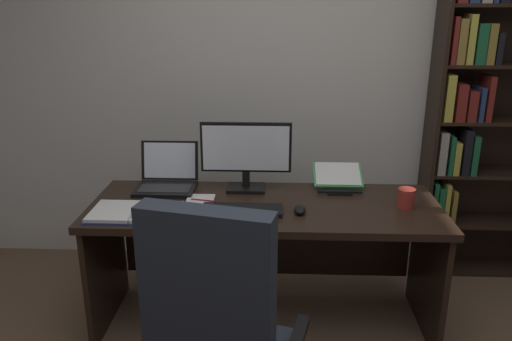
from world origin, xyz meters
The scene contains 12 objects.
wall_back centered at (0.00, 1.90, 1.33)m, with size 5.62×0.12×2.67m, color beige.
desk centered at (-0.20, 1.07, 0.55)m, with size 1.90×0.70×0.74m.
bookshelf centered at (1.20, 1.69, 1.10)m, with size 0.92×0.27×2.13m.
monitor centered at (-0.32, 1.21, 0.95)m, with size 0.52×0.16×0.40m.
laptop centered at (-0.79, 1.22, 0.80)m, with size 0.34×0.31×0.25m.
keyboard centered at (-0.32, 0.87, 0.76)m, with size 0.42×0.15×0.02m, color black.
computer_mouse centered at (-0.02, 0.87, 0.76)m, with size 0.06×0.10×0.04m, color black.
reading_stand_with_book centered at (0.22, 1.27, 0.81)m, with size 0.28×0.26×0.12m.
open_binder centered at (-0.87, 0.82, 0.76)m, with size 0.47×0.29×0.02m.
notepad centered at (-0.56, 1.00, 0.75)m, with size 0.15×0.21×0.01m, color silver.
pen centered at (-0.54, 1.00, 0.76)m, with size 0.01×0.01×0.14m, color maroon.
coffee_mug centered at (0.55, 0.98, 0.80)m, with size 0.09×0.09×0.11m, color maroon.
Camera 1 is at (-0.15, -1.54, 1.78)m, focal length 35.30 mm.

